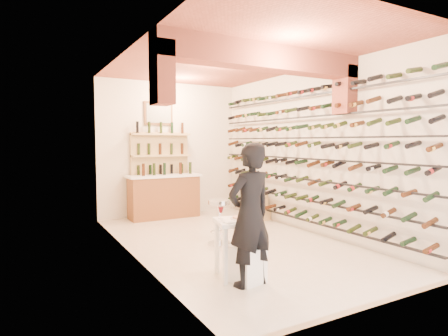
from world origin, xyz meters
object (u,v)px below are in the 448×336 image
chrome_barstool (219,219)px  tasting_table (236,230)px  crate_lower (256,213)px  back_counter (164,195)px  person (250,215)px  wine_rack (300,154)px  white_stool (248,265)px

chrome_barstool → tasting_table: bearing=-110.2°
tasting_table → crate_lower: 3.63m
back_counter → crate_lower: (1.70, -1.32, -0.36)m
back_counter → person: size_ratio=0.96×
crate_lower → chrome_barstool: bearing=-141.3°
back_counter → person: bearing=-96.6°
person → crate_lower: (2.22, 3.15, -0.71)m
person → tasting_table: bearing=-99.4°
person → crate_lower: 3.92m
wine_rack → back_counter: (-1.83, 2.65, -1.02)m
back_counter → crate_lower: bearing=-37.9°
back_counter → white_stool: size_ratio=3.79×
wine_rack → tasting_table: (-2.35, -1.51, -0.92)m
tasting_table → white_stool: bearing=-68.3°
wine_rack → crate_lower: size_ratio=10.06×
back_counter → tasting_table: (-0.52, -4.16, 0.09)m
white_stool → chrome_barstool: 1.81m
back_counter → crate_lower: back_counter is taller
back_counter → tasting_table: size_ratio=1.84×
back_counter → chrome_barstool: size_ratio=2.19×
person → chrome_barstool: 1.95m
white_stool → chrome_barstool: (0.52, 1.72, 0.23)m
chrome_barstool → crate_lower: size_ratio=1.37×
back_counter → white_stool: back_counter is taller
back_counter → person: 4.52m
white_stool → crate_lower: size_ratio=0.79×
wine_rack → white_stool: bearing=-143.3°
person → crate_lower: bearing=-134.3°
back_counter → person: person is taller
back_counter → chrome_barstool: (0.03, -2.66, -0.08)m
crate_lower → tasting_table: bearing=-128.1°
tasting_table → person: size_ratio=0.52×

